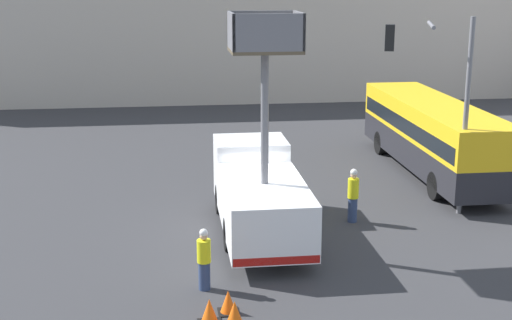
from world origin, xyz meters
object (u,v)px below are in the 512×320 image
Objects in this scene: city_bus at (432,132)px; road_worker_near_truck at (204,260)px; road_worker_directing at (353,195)px; traffic_cone_far_side at (235,316)px; utility_truck at (259,190)px; traffic_light_pole at (441,86)px; traffic_cone_mid_road at (209,313)px; traffic_cone_near_truck at (228,302)px.

city_bus reaches higher than road_worker_near_truck.
city_bus is 6.08× the size of road_worker_directing.
utility_truck is at bearing 77.38° from traffic_cone_far_side.
road_worker_near_truck is at bearing -147.27° from traffic_light_pole.
road_worker_directing is at bearing -167.87° from traffic_light_pole.
traffic_cone_far_side is (-9.71, -12.83, -1.48)m from city_bus.
city_bus is 14.73m from road_worker_near_truck.
traffic_light_pole is at bearing 12.72° from utility_truck.
traffic_cone_mid_road is (-2.02, -6.07, -1.21)m from utility_truck.
utility_truck reaches higher than road_worker_directing.
traffic_light_pole is at bearing 40.88° from traffic_cone_near_truck.
utility_truck is 12.05× the size of traffic_cone_near_truck.
traffic_cone_far_side is at bearing 106.69° from road_worker_directing.
traffic_light_pole reaches higher than traffic_cone_far_side.
traffic_light_pole is at bearing 176.49° from city_bus.
road_worker_directing is (-3.18, -0.68, -3.64)m from traffic_light_pole.
road_worker_near_truck is at bearing 109.58° from traffic_cone_near_truck.
traffic_light_pole is 3.66× the size of road_worker_directing.
utility_truck is 4.16× the size of road_worker_near_truck.
traffic_light_pole is 11.50m from traffic_cone_near_truck.
traffic_cone_near_truck is (-4.88, -6.29, -0.68)m from road_worker_directing.
utility_truck is 10.49m from city_bus.
traffic_light_pole is 4.88m from road_worker_directing.
traffic_light_pole is 11.99m from traffic_cone_far_side.
utility_truck reaches higher than city_bus.
road_worker_directing is 2.56× the size of traffic_cone_far_side.
road_worker_near_truck is 2.49m from traffic_cone_far_side.
traffic_light_pole is at bearing 129.18° from road_worker_near_truck.
traffic_cone_mid_road reaches higher than traffic_cone_near_truck.
traffic_cone_mid_road is (-0.51, -0.57, 0.04)m from traffic_cone_near_truck.
traffic_cone_near_truck is 0.81× the size of traffic_cone_far_side.
traffic_cone_far_side is at bearing -102.62° from utility_truck.
utility_truck is at bearing 63.69° from road_worker_directing.
road_worker_directing is 3.15× the size of traffic_cone_near_truck.
utility_truck reaches higher than traffic_cone_far_side.
traffic_cone_near_truck is at bearing -105.35° from utility_truck.
city_bus is at bearing -80.61° from road_worker_directing.
traffic_cone_near_truck is at bearing -139.12° from traffic_light_pole.
traffic_cone_near_truck is at bearing 156.38° from city_bus.
utility_truck is 9.80× the size of traffic_cone_far_side.
road_worker_near_truck is 7.24m from road_worker_directing.
road_worker_near_truck is (-10.31, -10.47, -0.96)m from city_bus.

